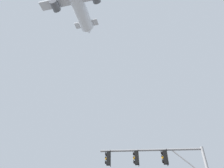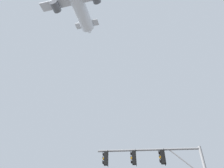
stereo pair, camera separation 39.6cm
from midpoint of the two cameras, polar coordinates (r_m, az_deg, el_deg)
signal_pole_near at (r=15.05m, az=14.54°, el=-21.57°), size 7.19×0.85×6.04m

